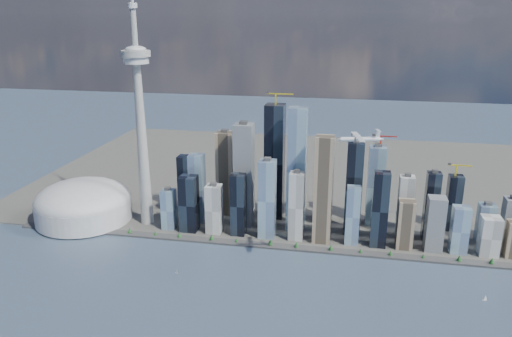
% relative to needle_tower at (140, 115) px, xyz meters
% --- Properties ---
extents(ground, '(4000.00, 4000.00, 0.00)m').
position_rel_needle_tower_xyz_m(ground, '(300.00, -310.00, -235.84)').
color(ground, '#2F4053').
rests_on(ground, ground).
extents(seawall, '(1100.00, 22.00, 4.00)m').
position_rel_needle_tower_xyz_m(seawall, '(300.00, -60.00, -233.84)').
color(seawall, '#383838').
rests_on(seawall, ground).
extents(land, '(1400.00, 900.00, 3.00)m').
position_rel_needle_tower_xyz_m(land, '(300.00, 390.00, -234.34)').
color(land, '#4C4C47').
rests_on(land, ground).
extents(shoreline_trees, '(960.53, 7.20, 8.80)m').
position_rel_needle_tower_xyz_m(shoreline_trees, '(300.00, -60.00, -227.06)').
color(shoreline_trees, '#3F2D1E').
rests_on(shoreline_trees, seawall).
extents(skyscraper_cluster, '(736.00, 142.00, 273.19)m').
position_rel_needle_tower_xyz_m(skyscraper_cluster, '(359.61, 26.82, -150.74)').
color(skyscraper_cluster, black).
rests_on(skyscraper_cluster, land).
extents(needle_tower, '(56.00, 56.00, 550.50)m').
position_rel_needle_tower_xyz_m(needle_tower, '(0.00, 0.00, 0.00)').
color(needle_tower, '#A9A8A3').
rests_on(needle_tower, land).
extents(dome_stadium, '(200.00, 200.00, 86.00)m').
position_rel_needle_tower_xyz_m(dome_stadium, '(-140.00, -10.00, -196.40)').
color(dome_stadium, '#BEBEBE').
rests_on(dome_stadium, land).
extents(airplane, '(68.52, 60.95, 16.79)m').
position_rel_needle_tower_xyz_m(airplane, '(428.12, -189.40, 17.59)').
color(airplane, white).
rests_on(airplane, ground).
extents(sailboat_west, '(6.33, 3.80, 9.02)m').
position_rel_needle_tower_xyz_m(sailboat_west, '(132.53, -190.98, -232.95)').
color(sailboat_west, silver).
rests_on(sailboat_west, ground).
extents(sailboat_east, '(7.29, 3.34, 10.09)m').
position_rel_needle_tower_xyz_m(sailboat_east, '(635.22, -180.91, -232.60)').
color(sailboat_east, silver).
rests_on(sailboat_east, ground).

